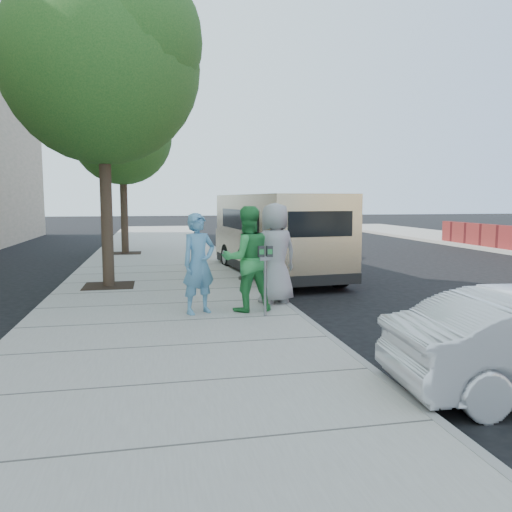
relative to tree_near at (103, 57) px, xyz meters
name	(u,v)px	position (x,y,z in m)	size (l,w,h in m)	color
ground	(214,308)	(2.25, -2.40, -5.55)	(120.00, 120.00, 0.00)	black
sidewalk	(165,307)	(1.25, -2.40, -5.47)	(5.00, 60.00, 0.15)	gray
curb_face	(281,302)	(3.69, -2.40, -5.47)	(0.12, 60.00, 0.16)	gray
tree_near	(103,57)	(0.00, 0.00, 0.00)	(4.62, 4.60, 7.53)	black
tree_far	(123,130)	(0.00, 7.60, -0.66)	(3.92, 3.80, 6.49)	black
parking_meter	(265,265)	(3.01, -3.86, -4.47)	(0.26, 0.10, 1.27)	gray
van	(276,233)	(4.54, 1.54, -4.28)	(2.78, 6.63, 2.39)	#CBB892
person_officer	(199,264)	(1.85, -3.41, -4.47)	(0.68, 0.44, 1.86)	#5692B8
person_green_shirt	(247,259)	(2.76, -3.38, -4.41)	(0.96, 0.75, 1.98)	green
person_gray_shirt	(275,253)	(3.45, -2.78, -4.38)	(0.99, 0.65, 2.04)	#9F9EA1
person_striped_polo	(247,250)	(3.45, 0.30, -4.61)	(0.92, 0.38, 1.57)	gray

